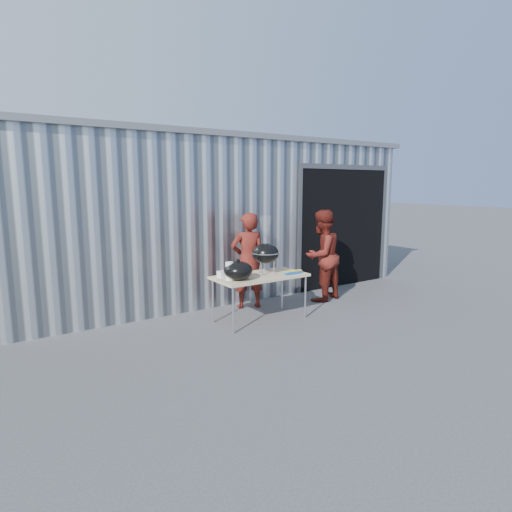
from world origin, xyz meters
TOP-DOWN VIEW (x-y plane):
  - ground at (0.00, 0.00)m, footprint 80.00×80.00m
  - building at (0.92, 4.59)m, footprint 8.20×6.20m
  - folding_table at (0.39, 0.64)m, footprint 1.50×0.75m
  - kettle_grill at (0.51, 0.67)m, footprint 0.44×0.44m
  - grill_lid at (-0.08, 0.54)m, footprint 0.44×0.44m
  - paper_towels at (-0.20, 0.59)m, footprint 0.12×0.12m
  - white_tub at (-0.16, 0.81)m, footprint 0.20×0.15m
  - foil_box at (0.87, 0.39)m, footprint 0.32×0.06m
  - person_cook at (0.64, 1.38)m, footprint 0.71×0.57m
  - person_bystander at (2.06, 1.02)m, footprint 0.96×0.82m

SIDE VIEW (x-z plane):
  - ground at x=0.00m, z-range 0.00..0.00m
  - folding_table at x=0.39m, z-range 0.33..1.08m
  - foil_box at x=0.87m, z-range 0.75..0.81m
  - white_tub at x=-0.16m, z-range 0.75..0.85m
  - person_cook at x=0.64m, z-range 0.00..1.71m
  - person_bystander at x=2.06m, z-range 0.00..1.73m
  - paper_towels at x=-0.20m, z-range 0.75..1.03m
  - grill_lid at x=-0.08m, z-range 0.74..1.05m
  - kettle_grill at x=0.51m, z-range 0.70..1.64m
  - building at x=0.92m, z-range -0.01..3.09m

